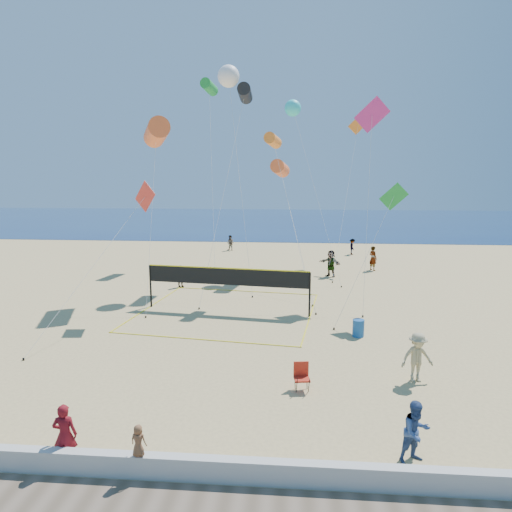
# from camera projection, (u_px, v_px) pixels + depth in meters

# --- Properties ---
(ground) EXTENTS (120.00, 120.00, 0.00)m
(ground) POSITION_uv_depth(u_px,v_px,m) (233.00, 416.00, 14.00)
(ground) COLOR tan
(ground) RESTS_ON ground
(ocean) EXTENTS (140.00, 50.00, 0.03)m
(ocean) POSITION_uv_depth(u_px,v_px,m) (283.00, 221.00, 74.84)
(ocean) COLOR navy
(ocean) RESTS_ON ground
(seawall) EXTENTS (32.00, 0.30, 0.60)m
(seawall) POSITION_uv_depth(u_px,v_px,m) (216.00, 469.00, 11.00)
(seawall) COLOR #B8B8B3
(seawall) RESTS_ON ground
(woman) EXTENTS (0.66, 0.48, 1.66)m
(woman) POSITION_uv_depth(u_px,v_px,m) (65.00, 435.00, 11.52)
(woman) COLOR maroon
(woman) RESTS_ON ground
(toddler) EXTENTS (0.42, 0.31, 0.80)m
(toddler) POSITION_uv_depth(u_px,v_px,m) (138.00, 441.00, 10.98)
(toddler) COLOR brown
(toddler) RESTS_ON seawall
(bystander_a) EXTENTS (0.98, 0.89, 1.65)m
(bystander_a) POSITION_uv_depth(u_px,v_px,m) (416.00, 432.00, 11.67)
(bystander_a) COLOR navy
(bystander_a) RESTS_ON ground
(bystander_b) EXTENTS (1.28, 0.88, 1.81)m
(bystander_b) POSITION_uv_depth(u_px,v_px,m) (417.00, 357.00, 16.24)
(bystander_b) COLOR tan
(bystander_b) RESTS_ON ground
(far_person_0) EXTENTS (0.89, 0.84, 1.47)m
(far_person_0) POSITION_uv_depth(u_px,v_px,m) (180.00, 276.00, 30.09)
(far_person_0) COLOR gray
(far_person_0) RESTS_ON ground
(far_person_1) EXTENTS (1.75, 1.60, 1.95)m
(far_person_1) POSITION_uv_depth(u_px,v_px,m) (331.00, 263.00, 33.26)
(far_person_1) COLOR gray
(far_person_1) RESTS_ON ground
(far_person_2) EXTENTS (0.79, 0.83, 1.91)m
(far_person_2) POSITION_uv_depth(u_px,v_px,m) (373.00, 258.00, 35.43)
(far_person_2) COLOR gray
(far_person_2) RESTS_ON ground
(far_person_3) EXTENTS (0.90, 0.81, 1.51)m
(far_person_3) POSITION_uv_depth(u_px,v_px,m) (231.00, 243.00, 44.88)
(far_person_3) COLOR gray
(far_person_3) RESTS_ON ground
(far_person_4) EXTENTS (0.60, 0.99, 1.49)m
(far_person_4) POSITION_uv_depth(u_px,v_px,m) (352.00, 247.00, 42.57)
(far_person_4) COLOR gray
(far_person_4) RESTS_ON ground
(camp_chair) EXTENTS (0.58, 0.70, 1.07)m
(camp_chair) POSITION_uv_depth(u_px,v_px,m) (302.00, 375.00, 15.67)
(camp_chair) COLOR #B42414
(camp_chair) RESTS_ON ground
(trash_barrel) EXTENTS (0.54, 0.54, 0.79)m
(trash_barrel) POSITION_uv_depth(u_px,v_px,m) (358.00, 328.00, 20.91)
(trash_barrel) COLOR #175096
(trash_barrel) RESTS_ON ground
(volleyball_net) EXTENTS (10.16, 10.03, 2.43)m
(volleyball_net) POSITION_uv_depth(u_px,v_px,m) (227.00, 282.00, 24.54)
(volleyball_net) COLOR black
(volleyball_net) RESTS_ON ground
(kite_0) EXTENTS (2.34, 6.46, 10.61)m
(kite_0) POSITION_uv_depth(u_px,v_px,m) (156.00, 133.00, 26.77)
(kite_0) COLOR #FF662F
(kite_0) RESTS_ON ground
(kite_1) EXTENTS (2.23, 9.35, 13.39)m
(kite_1) POSITION_uv_depth(u_px,v_px,m) (245.00, 94.00, 30.94)
(kite_1) COLOR black
(kite_1) RESTS_ON ground
(kite_2) EXTENTS (3.11, 5.06, 9.80)m
(kite_2) POSITION_uv_depth(u_px,v_px,m) (273.00, 141.00, 26.89)
(kite_2) COLOR orange
(kite_2) RESTS_ON ground
(kite_3) EXTENTS (3.85, 7.05, 7.06)m
(kite_3) POSITION_uv_depth(u_px,v_px,m) (140.00, 203.00, 23.05)
(kite_3) COLOR red
(kite_3) RESTS_ON ground
(kite_4) EXTENTS (3.79, 2.71, 6.97)m
(kite_4) POSITION_uv_depth(u_px,v_px,m) (390.00, 204.00, 22.97)
(kite_4) COLOR green
(kite_4) RESTS_ON ground
(kite_5) EXTENTS (2.15, 5.47, 11.92)m
(kite_5) POSITION_uv_depth(u_px,v_px,m) (372.00, 121.00, 26.90)
(kite_5) COLOR #DF2E84
(kite_5) RESTS_ON ground
(kite_6) EXTENTS (2.89, 5.45, 14.43)m
(kite_6) POSITION_uv_depth(u_px,v_px,m) (229.00, 76.00, 29.88)
(kite_6) COLOR white
(kite_6) RESTS_ON ground
(kite_7) EXTENTS (4.19, 6.51, 12.87)m
(kite_7) POSITION_uv_depth(u_px,v_px,m) (293.00, 108.00, 33.95)
(kite_7) COLOR #32DDE1
(kite_7) RESTS_ON ground
(kite_8) EXTENTS (2.15, 8.33, 15.12)m
(kite_8) POSITION_uv_depth(u_px,v_px,m) (209.00, 87.00, 37.71)
(kite_8) COLOR green
(kite_8) RESTS_ON ground
(kite_9) EXTENTS (3.55, 9.99, 12.46)m
(kite_9) POSITION_uv_depth(u_px,v_px,m) (357.00, 133.00, 38.37)
(kite_9) COLOR orange
(kite_9) RESTS_ON ground
(kite_10) EXTENTS (2.87, 9.18, 8.44)m
(kite_10) POSITION_uv_depth(u_px,v_px,m) (280.00, 169.00, 32.36)
(kite_10) COLOR #FF662F
(kite_10) RESTS_ON ground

